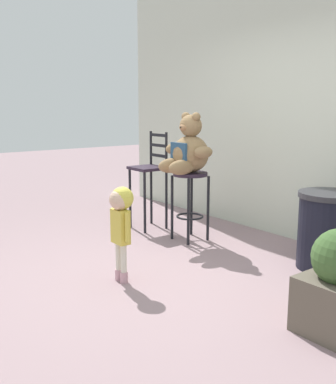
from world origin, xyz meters
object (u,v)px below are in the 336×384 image
object	(u,v)px
teddy_bear	(188,151)
bar_chair_empty	(150,174)
trash_bin	(327,230)
bar_stool_with_teddy	(190,192)
child_walking	(121,214)

from	to	relation	value
teddy_bear	bar_chair_empty	size ratio (longest dim) A/B	0.55
trash_bin	bar_chair_empty	world-z (taller)	bar_chair_empty
trash_bin	bar_chair_empty	xyz separation A→B (m)	(-2.20, -0.49, 0.32)
bar_stool_with_teddy	teddy_bear	distance (m)	0.47
teddy_bear	child_walking	bearing A→B (deg)	-64.45
bar_stool_with_teddy	bar_chair_empty	distance (m)	0.72
bar_stool_with_teddy	trash_bin	world-z (taller)	bar_stool_with_teddy
teddy_bear	bar_chair_empty	world-z (taller)	teddy_bear
bar_stool_with_teddy	child_walking	xyz separation A→B (m)	(0.60, -1.28, 0.05)
child_walking	trash_bin	size ratio (longest dim) A/B	1.15
teddy_bear	trash_bin	distance (m)	1.70
bar_chair_empty	teddy_bear	bearing A→B (deg)	2.58
bar_stool_with_teddy	teddy_bear	world-z (taller)	teddy_bear
bar_stool_with_teddy	child_walking	size ratio (longest dim) A/B	0.93
trash_bin	bar_chair_empty	distance (m)	2.27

